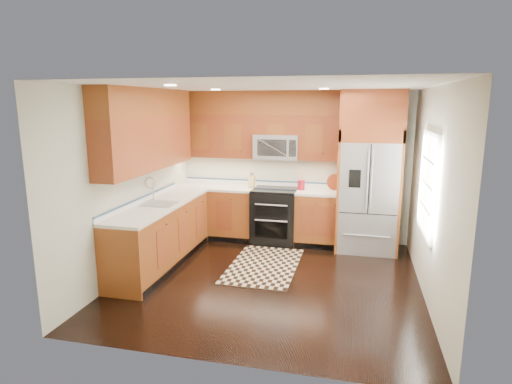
% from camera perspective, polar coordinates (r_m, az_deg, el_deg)
% --- Properties ---
extents(ground, '(4.00, 4.00, 0.00)m').
position_cam_1_polar(ground, '(6.02, 1.81, -11.64)').
color(ground, black).
rests_on(ground, ground).
extents(wall_back, '(4.00, 0.02, 2.60)m').
position_cam_1_polar(wall_back, '(7.58, 4.91, 3.43)').
color(wall_back, beige).
rests_on(wall_back, ground).
extents(wall_left, '(0.02, 4.00, 2.60)m').
position_cam_1_polar(wall_left, '(6.34, -16.13, 1.37)').
color(wall_left, beige).
rests_on(wall_left, ground).
extents(wall_right, '(0.02, 4.00, 2.60)m').
position_cam_1_polar(wall_right, '(5.60, 22.37, -0.37)').
color(wall_right, beige).
rests_on(wall_right, ground).
extents(window, '(0.04, 1.10, 1.30)m').
position_cam_1_polar(window, '(5.77, 21.93, 1.01)').
color(window, white).
rests_on(window, ground).
extents(base_cabinets, '(2.85, 3.00, 0.90)m').
position_cam_1_polar(base_cabinets, '(7.01, -6.61, -4.41)').
color(base_cabinets, '#92461C').
rests_on(base_cabinets, ground).
extents(countertop, '(2.86, 3.01, 0.04)m').
position_cam_1_polar(countertop, '(6.95, -5.28, -0.52)').
color(countertop, silver).
rests_on(countertop, base_cabinets).
extents(upper_cabinets, '(2.85, 3.00, 1.15)m').
position_cam_1_polar(upper_cabinets, '(6.89, -5.75, 8.65)').
color(upper_cabinets, brown).
rests_on(upper_cabinets, ground).
extents(range, '(0.76, 0.67, 0.95)m').
position_cam_1_polar(range, '(7.47, 2.52, -3.18)').
color(range, black).
rests_on(range, ground).
extents(microwave, '(0.76, 0.40, 0.42)m').
position_cam_1_polar(microwave, '(7.38, 2.79, 6.05)').
color(microwave, '#B2B2B7').
rests_on(microwave, ground).
extents(refrigerator, '(0.98, 0.75, 2.60)m').
position_cam_1_polar(refrigerator, '(7.14, 14.85, 2.59)').
color(refrigerator, '#B2B2B7').
rests_on(refrigerator, ground).
extents(sink_faucet, '(0.54, 0.44, 0.37)m').
position_cam_1_polar(sink_faucet, '(6.47, -12.95, -1.04)').
color(sink_faucet, '#B2B2B7').
rests_on(sink_faucet, countertop).
extents(rug, '(0.99, 1.64, 0.01)m').
position_cam_1_polar(rug, '(6.50, 1.06, -9.76)').
color(rug, black).
rests_on(rug, ground).
extents(knife_block, '(0.09, 0.13, 0.25)m').
position_cam_1_polar(knife_block, '(7.55, -0.55, 1.46)').
color(knife_block, tan).
rests_on(knife_block, countertop).
extents(utensil_crock, '(0.16, 0.16, 0.35)m').
position_cam_1_polar(utensil_crock, '(7.33, 6.04, 1.24)').
color(utensil_crock, maroon).
rests_on(utensil_crock, countertop).
extents(cutting_board, '(0.36, 0.36, 0.02)m').
position_cam_1_polar(cutting_board, '(7.42, 10.43, 0.35)').
color(cutting_board, brown).
rests_on(cutting_board, countertop).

